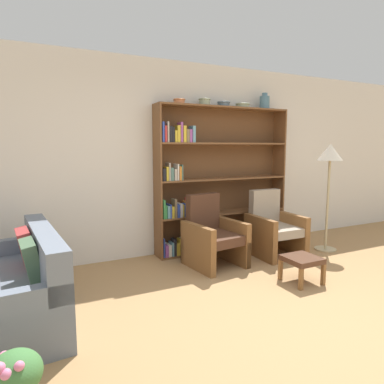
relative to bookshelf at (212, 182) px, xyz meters
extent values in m
plane|color=#A87F51|center=(-0.18, -2.21, -1.04)|extent=(24.00, 24.00, 0.00)
cube|color=silver|center=(-0.18, 0.16, 0.34)|extent=(12.00, 0.06, 2.75)
cube|color=brown|center=(-0.88, -0.03, 0.03)|extent=(0.02, 0.30, 2.13)
cube|color=brown|center=(1.22, -0.03, 0.03)|extent=(0.02, 0.30, 2.13)
cube|color=brown|center=(0.17, -0.03, 1.08)|extent=(2.07, 0.30, 0.03)
cube|color=brown|center=(0.17, -0.03, -1.02)|extent=(2.07, 0.30, 0.03)
cube|color=brown|center=(0.17, 0.12, 0.03)|extent=(2.07, 0.01, 2.13)
cube|color=#334CB2|center=(-0.84, -0.06, -0.88)|extent=(0.02, 0.20, 0.27)
cube|color=#994C99|center=(-0.80, -0.06, -0.93)|extent=(0.04, 0.20, 0.17)
cube|color=white|center=(-0.75, -0.06, -0.93)|extent=(0.04, 0.19, 0.17)
cube|color=#669EB2|center=(-0.70, -0.07, -0.92)|extent=(0.03, 0.16, 0.19)
cube|color=black|center=(-0.67, -0.09, -0.89)|extent=(0.03, 0.14, 0.24)
cube|color=gold|center=(-0.63, -0.07, -0.92)|extent=(0.04, 0.18, 0.18)
cube|color=gold|center=(-0.58, -0.09, -0.90)|extent=(0.03, 0.12, 0.23)
cube|color=#B2A899|center=(-0.55, -0.07, -0.90)|extent=(0.02, 0.18, 0.22)
cube|color=white|center=(-0.52, -0.06, -0.90)|extent=(0.04, 0.19, 0.22)
cube|color=red|center=(-0.48, -0.09, -0.89)|extent=(0.03, 0.13, 0.23)
cube|color=#994C99|center=(-0.44, -0.09, -0.92)|extent=(0.03, 0.14, 0.17)
cube|color=brown|center=(0.17, -0.03, -0.48)|extent=(2.07, 0.30, 0.02)
cube|color=#388C47|center=(-0.83, -0.09, -0.34)|extent=(0.03, 0.14, 0.26)
cube|color=#388C47|center=(-0.80, -0.07, -0.37)|extent=(0.02, 0.16, 0.19)
cube|color=#669EB2|center=(-0.76, -0.09, -0.38)|extent=(0.04, 0.13, 0.17)
cube|color=#334CB2|center=(-0.73, -0.06, -0.37)|extent=(0.02, 0.18, 0.19)
cube|color=gold|center=(-0.70, -0.09, -0.39)|extent=(0.03, 0.13, 0.16)
cube|color=#7F6B4C|center=(-0.66, -0.08, -0.33)|extent=(0.03, 0.15, 0.26)
cube|color=#334CB2|center=(-0.61, -0.10, -0.38)|extent=(0.04, 0.12, 0.18)
cube|color=white|center=(-0.57, -0.06, -0.37)|extent=(0.04, 0.18, 0.19)
cube|color=gold|center=(-0.54, -0.09, -0.38)|extent=(0.02, 0.12, 0.18)
cube|color=#334CB2|center=(-0.51, -0.09, -0.37)|extent=(0.04, 0.14, 0.19)
cube|color=orange|center=(-0.47, -0.07, -0.36)|extent=(0.04, 0.17, 0.21)
cube|color=red|center=(-0.42, -0.06, -0.34)|extent=(0.04, 0.19, 0.26)
cube|color=gold|center=(-0.39, -0.06, -0.34)|extent=(0.02, 0.20, 0.24)
cube|color=brown|center=(0.17, -0.03, 0.04)|extent=(2.07, 0.30, 0.02)
cube|color=black|center=(-0.82, -0.09, 0.14)|extent=(0.04, 0.12, 0.17)
cube|color=gold|center=(-0.78, -0.10, 0.15)|extent=(0.03, 0.12, 0.19)
cube|color=#B2A899|center=(-0.74, -0.08, 0.18)|extent=(0.02, 0.15, 0.24)
cube|color=#4C756B|center=(-0.71, -0.06, 0.14)|extent=(0.04, 0.19, 0.18)
cube|color=#B2A899|center=(-0.66, -0.06, 0.13)|extent=(0.04, 0.20, 0.16)
cube|color=white|center=(-0.62, -0.06, 0.17)|extent=(0.02, 0.18, 0.23)
cube|color=orange|center=(-0.58, -0.07, 0.15)|extent=(0.03, 0.18, 0.19)
cube|color=#4C756B|center=(-0.56, -0.08, 0.16)|extent=(0.02, 0.16, 0.22)
cube|color=brown|center=(0.17, -0.03, 0.56)|extent=(2.07, 0.30, 0.02)
cube|color=#334CB2|center=(-0.83, -0.09, 0.71)|extent=(0.03, 0.13, 0.27)
cube|color=red|center=(-0.80, -0.07, 0.68)|extent=(0.03, 0.17, 0.22)
cube|color=#B2A899|center=(-0.76, -0.07, 0.71)|extent=(0.02, 0.17, 0.27)
cube|color=black|center=(-0.72, -0.08, 0.68)|extent=(0.03, 0.16, 0.22)
cube|color=black|center=(-0.69, -0.09, 0.68)|extent=(0.03, 0.12, 0.20)
cube|color=gold|center=(-0.65, -0.09, 0.65)|extent=(0.03, 0.13, 0.16)
cube|color=gold|center=(-0.61, -0.09, 0.69)|extent=(0.04, 0.13, 0.23)
cube|color=#994C99|center=(-0.56, -0.09, 0.71)|extent=(0.03, 0.13, 0.27)
cube|color=gold|center=(-0.52, -0.07, 0.69)|extent=(0.04, 0.17, 0.23)
cube|color=#7F6B4C|center=(-0.47, -0.09, 0.66)|extent=(0.04, 0.13, 0.18)
cube|color=#994C99|center=(-0.43, -0.08, 0.66)|extent=(0.04, 0.16, 0.18)
cube|color=#669EB2|center=(-0.38, -0.08, 0.69)|extent=(0.04, 0.15, 0.23)
cylinder|color=#C67547|center=(-0.55, -0.03, 1.13)|extent=(0.15, 0.15, 0.07)
torus|color=#C67547|center=(-0.55, -0.03, 1.16)|extent=(0.17, 0.17, 0.02)
cylinder|color=gray|center=(-0.15, -0.03, 1.14)|extent=(0.15, 0.15, 0.09)
torus|color=gray|center=(-0.15, -0.03, 1.18)|extent=(0.17, 0.17, 0.02)
cylinder|color=slate|center=(0.16, -0.03, 1.13)|extent=(0.17, 0.17, 0.07)
torus|color=slate|center=(0.16, -0.03, 1.16)|extent=(0.19, 0.19, 0.02)
cylinder|color=gray|center=(0.50, -0.03, 1.13)|extent=(0.20, 0.20, 0.06)
torus|color=gray|center=(0.50, -0.03, 1.15)|extent=(0.22, 0.22, 0.02)
cylinder|color=slate|center=(0.91, -0.03, 1.19)|extent=(0.15, 0.15, 0.20)
cylinder|color=slate|center=(0.91, -0.03, 1.32)|extent=(0.08, 0.08, 0.05)
cube|color=slate|center=(-2.70, -1.12, -0.83)|extent=(0.94, 1.69, 0.41)
cube|color=slate|center=(-2.38, -1.10, -0.43)|extent=(0.31, 1.64, 0.40)
cube|color=slate|center=(-2.64, -1.88, -0.75)|extent=(0.82, 0.19, 0.57)
cube|color=slate|center=(-2.76, -0.37, -0.75)|extent=(0.82, 0.19, 0.57)
cube|color=#4C6B4C|center=(-2.50, -1.34, -0.45)|extent=(0.20, 0.37, 0.37)
cube|color=#A83838|center=(-2.53, -0.88, -0.45)|extent=(0.20, 0.37, 0.37)
cube|color=brown|center=(-0.01, -0.93, -0.87)|extent=(0.08, 0.08, 0.34)
cube|color=brown|center=(-0.57, -1.00, -0.87)|extent=(0.08, 0.08, 0.34)
cube|color=brown|center=(-0.08, -0.32, -0.87)|extent=(0.08, 0.08, 0.34)
cube|color=brown|center=(-0.65, -0.40, -0.87)|extent=(0.08, 0.08, 0.34)
cube|color=#4C2D1E|center=(-0.33, -0.66, -0.66)|extent=(0.56, 0.70, 0.12)
cube|color=#4C2D1E|center=(-0.36, -0.39, -0.37)|extent=(0.49, 0.18, 0.52)
cube|color=brown|center=(-0.05, -0.63, -0.75)|extent=(0.17, 0.68, 0.58)
cube|color=brown|center=(-0.61, -0.70, -0.75)|extent=(0.17, 0.68, 0.58)
cube|color=brown|center=(0.95, -0.97, -0.87)|extent=(0.07, 0.07, 0.34)
cube|color=brown|center=(0.38, -0.97, -0.87)|extent=(0.07, 0.07, 0.34)
cube|color=brown|center=(0.96, -0.36, -0.87)|extent=(0.07, 0.07, 0.34)
cube|color=brown|center=(0.39, -0.36, -0.87)|extent=(0.07, 0.07, 0.34)
cube|color=tan|center=(0.67, -0.66, -0.66)|extent=(0.49, 0.65, 0.12)
cube|color=tan|center=(0.68, -0.38, -0.37)|extent=(0.48, 0.13, 0.52)
cube|color=brown|center=(0.95, -0.67, -0.75)|extent=(0.09, 0.68, 0.58)
cube|color=brown|center=(0.39, -0.66, -0.75)|extent=(0.09, 0.68, 0.58)
cylinder|color=tan|center=(1.54, -0.78, -1.03)|extent=(0.32, 0.32, 0.02)
cylinder|color=tan|center=(1.54, -0.78, -0.35)|extent=(0.04, 0.04, 1.33)
cone|color=#BCB29E|center=(1.54, -0.78, 0.44)|extent=(0.36, 0.36, 0.24)
cube|color=brown|center=(0.12, -1.42, -0.92)|extent=(0.04, 0.04, 0.24)
cube|color=brown|center=(0.46, -1.42, -0.92)|extent=(0.04, 0.04, 0.24)
cube|color=brown|center=(0.12, -1.75, -0.92)|extent=(0.04, 0.04, 0.24)
cube|color=brown|center=(0.46, -1.75, -0.92)|extent=(0.04, 0.04, 0.24)
cube|color=#4C2D1E|center=(0.29, -1.58, -0.76)|extent=(0.37, 0.37, 0.06)
ellipsoid|color=#427A3D|center=(-2.62, -2.34, -0.78)|extent=(0.30, 0.30, 0.26)
sphere|color=pink|center=(-2.68, -2.25, -0.72)|extent=(0.07, 0.07, 0.07)
sphere|color=pink|center=(-2.59, -2.44, -0.68)|extent=(0.06, 0.06, 0.06)
sphere|color=pink|center=(-2.66, -2.44, -0.72)|extent=(0.07, 0.07, 0.07)
camera|label=1|loc=(-2.50, -4.42, 0.51)|focal=32.00mm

